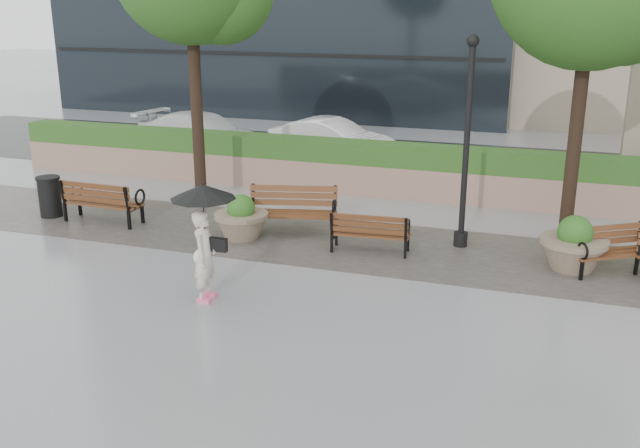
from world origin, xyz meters
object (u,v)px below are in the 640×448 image
(planter_left, at_px, (241,221))
(car_right, at_px, (332,140))
(bench_2, at_px, (370,241))
(planter_right, at_px, (573,248))
(car_left, at_px, (204,135))
(bench_3, at_px, (611,259))
(bench_1, at_px, (293,221))
(bench_0, at_px, (103,210))
(trash_bin, at_px, (50,198))
(lamppost, at_px, (466,157))
(pedestrian, at_px, (204,231))

(planter_left, relative_size, car_right, 0.29)
(bench_2, distance_m, planter_right, 3.84)
(car_left, bearing_deg, car_right, -70.78)
(bench_3, distance_m, planter_left, 7.31)
(car_left, bearing_deg, planter_right, -110.99)
(bench_1, bearing_deg, car_left, 116.18)
(planter_left, relative_size, planter_right, 0.91)
(bench_0, xyz_separation_m, bench_1, (4.35, 0.60, 0.01))
(bench_1, relative_size, planter_right, 1.60)
(planter_left, xyz_separation_m, trash_bin, (-4.86, 0.02, 0.08))
(bench_0, relative_size, lamppost, 0.44)
(bench_3, bearing_deg, car_left, 117.48)
(bench_0, height_order, planter_right, planter_right)
(bench_3, bearing_deg, bench_0, 149.29)
(bench_2, xyz_separation_m, planter_left, (-2.80, -0.01, 0.13))
(car_left, bearing_deg, lamppost, -114.02)
(bench_3, xyz_separation_m, planter_right, (-0.67, -0.05, 0.15))
(bench_0, distance_m, pedestrian, 5.34)
(bench_0, bearing_deg, trash_bin, 1.35)
(bench_1, height_order, planter_right, planter_right)
(planter_right, bearing_deg, bench_2, -175.32)
(bench_0, bearing_deg, bench_2, -177.84)
(planter_right, distance_m, car_left, 13.18)
(lamppost, bearing_deg, bench_0, -173.07)
(bench_2, xyz_separation_m, bench_3, (4.50, 0.36, 0.01))
(bench_1, distance_m, bench_3, 6.37)
(pedestrian, bearing_deg, lamppost, -46.94)
(trash_bin, bearing_deg, planter_right, 1.51)
(car_left, height_order, car_right, car_left)
(bench_2, height_order, planter_right, planter_right)
(bench_1, relative_size, lamppost, 0.48)
(bench_3, distance_m, pedestrian, 7.45)
(bench_3, xyz_separation_m, planter_left, (-7.29, -0.38, 0.12))
(bench_3, height_order, car_left, car_left)
(bench_1, distance_m, pedestrian, 3.84)
(car_right, bearing_deg, bench_1, -157.92)
(bench_3, relative_size, planter_left, 1.46)
(bench_1, xyz_separation_m, trash_bin, (-5.79, -0.58, 0.15))
(bench_1, height_order, lamppost, lamppost)
(lamppost, bearing_deg, bench_3, -11.69)
(planter_left, height_order, car_right, car_right)
(pedestrian, bearing_deg, bench_3, -66.74)
(trash_bin, height_order, pedestrian, pedestrian)
(trash_bin, bearing_deg, planter_left, -0.28)
(planter_right, height_order, trash_bin, planter_right)
(trash_bin, relative_size, pedestrian, 0.45)
(planter_right, relative_size, pedestrian, 0.63)
(bench_0, distance_m, car_right, 8.37)
(bench_1, relative_size, pedestrian, 1.01)
(bench_2, bearing_deg, pedestrian, 52.79)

